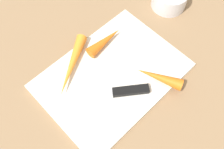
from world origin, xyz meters
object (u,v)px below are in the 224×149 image
at_px(carrot_longest, 72,65).
at_px(carrot_medium, 159,77).
at_px(cutting_board, 112,76).
at_px(carrot_shortest, 105,41).
at_px(knife, 127,90).

distance_m(carrot_longest, carrot_medium, 0.22).
relative_size(cutting_board, carrot_shortest, 3.22).
xyz_separation_m(knife, carrot_longest, (-0.05, 0.14, 0.01)).
bearing_deg(carrot_shortest, cutting_board, -123.47).
distance_m(cutting_board, carrot_medium, 0.12).
bearing_deg(carrot_longest, carrot_shortest, 144.76).
bearing_deg(carrot_longest, carrot_medium, 94.02).
relative_size(knife, carrot_medium, 1.49).
bearing_deg(cutting_board, knife, -95.74).
relative_size(cutting_board, knife, 2.09).
height_order(cutting_board, carrot_shortest, carrot_shortest).
distance_m(cutting_board, knife, 0.06).
distance_m(knife, carrot_longest, 0.15).
bearing_deg(carrot_medium, carrot_longest, 12.62).
bearing_deg(carrot_medium, knife, 42.62).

